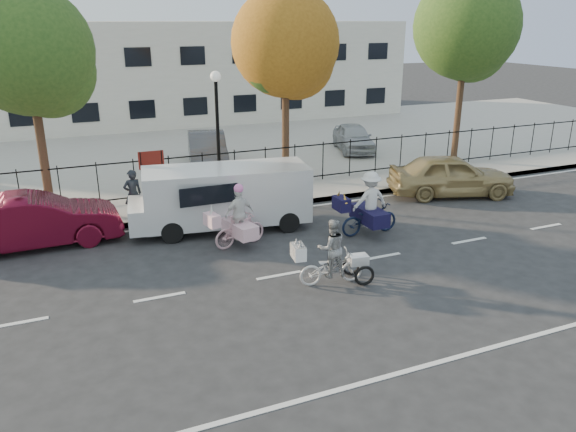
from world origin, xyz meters
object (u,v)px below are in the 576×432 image
bull_bike (369,210)px  lot_car_d (353,137)px  zebra_trike (332,259)px  lot_car_c (207,150)px  lamppost (217,112)px  white_van (224,196)px  pedestrian (133,194)px  unicorn_bike (239,224)px  red_sedan (35,221)px  gold_sedan (451,175)px

bull_bike → lot_car_d: (4.86, 9.55, 0.02)m
zebra_trike → lot_car_c: zebra_trike is taller
lamppost → white_van: 3.71m
bull_bike → lot_car_d: size_ratio=0.55×
zebra_trike → pedestrian: (-3.72, 6.36, 0.30)m
unicorn_bike → red_sedan: (-5.25, 2.24, 0.08)m
white_van → gold_sedan: 8.62m
red_sedan → white_van: bearing=-99.1°
lamppost → lot_car_d: 9.37m
zebra_trike → red_sedan: zebra_trike is taller
pedestrian → bull_bike: bearing=140.1°
red_sedan → lot_car_c: size_ratio=1.06×
pedestrian → white_van: bearing=137.3°
lamppost → white_van: (-0.76, -3.00, -2.05)m
zebra_trike → red_sedan: bearing=59.4°
unicorn_bike → lot_car_d: 12.51m
red_sedan → bull_bike: bearing=-108.9°
zebra_trike → pedestrian: pedestrian is taller
zebra_trike → bull_bike: bull_bike is taller
white_van → lot_car_d: white_van is taller
lamppost → gold_sedan: (7.86, -2.91, -2.35)m
white_van → gold_sedan: size_ratio=1.26×
red_sedan → zebra_trike: bearing=-131.1°
red_sedan → lot_car_c: bearing=-47.6°
lot_car_c → unicorn_bike: bearing=-88.1°
bull_bike → lot_car_c: size_ratio=0.47×
unicorn_bike → lot_car_c: bearing=-22.1°
white_van → gold_sedan: bearing=9.3°
lamppost → bull_bike: bearing=-59.2°
red_sedan → gold_sedan: 13.93m
white_van → pedestrian: 2.97m
unicorn_bike → pedestrian: 4.02m
red_sedan → pedestrian: bearing=-73.0°
bull_bike → pedestrian: bearing=58.7°
lot_car_d → lot_car_c: bearing=-162.2°
bull_bike → pedestrian: 7.34m
white_van → gold_sedan: white_van is taller
pedestrian → gold_sedan: bearing=163.2°
pedestrian → lot_car_d: 12.54m
white_van → lot_car_c: 7.37m
bull_bike → gold_sedan: size_ratio=0.46×
unicorn_bike → red_sedan: unicorn_bike is taller
unicorn_bike → lot_car_c: size_ratio=0.43×
white_van → lot_car_d: size_ratio=1.50×
unicorn_bike → gold_sedan: (8.66, 1.63, 0.08)m
white_van → lot_car_d: 11.42m
unicorn_bike → lamppost: bearing=-22.3°
unicorn_bike → white_van: (0.04, 1.54, 0.38)m
gold_sedan → unicorn_bike: bearing=118.9°
red_sedan → lot_car_d: 15.51m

